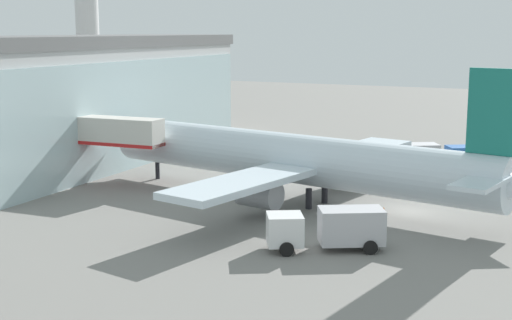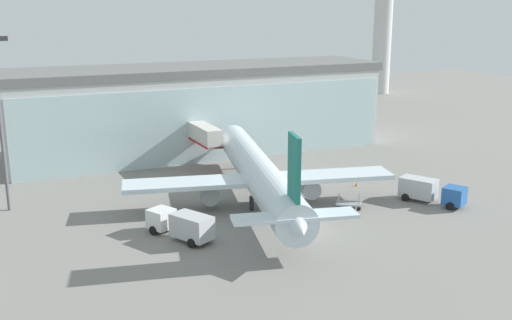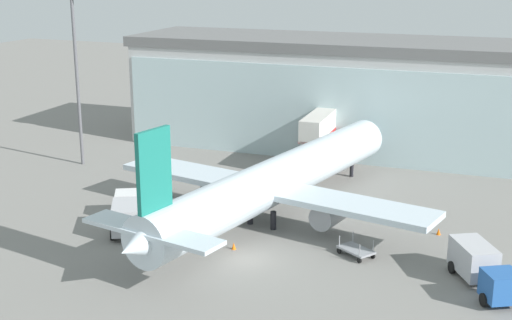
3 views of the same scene
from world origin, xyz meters
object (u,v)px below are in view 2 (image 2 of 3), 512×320
Objects in this scene: jet_bridge at (199,133)px; safety_cone_wingtip at (357,184)px; safety_cone_nose at (281,224)px; airplane at (258,174)px; fuel_truck at (430,190)px; control_tower at (384,9)px; baggage_cart at (349,204)px; catering_truck at (182,224)px.

jet_bridge reaches higher than safety_cone_wingtip.
jet_bridge reaches higher than safety_cone_nose.
airplane is 19.54m from fuel_truck.
safety_cone_nose is at bearing -118.96° from fuel_truck.
airplane is 14.40m from safety_cone_wingtip.
safety_cone_nose is at bearing -173.41° from airplane.
baggage_cart is at bearing -125.06° from control_tower.
safety_cone_nose is at bearing -123.25° from catering_truck.
baggage_cart reaches higher than safety_cone_wingtip.
safety_cone_nose is (-18.69, -0.69, -1.19)m from fuel_truck.
fuel_truck is at bearing -100.22° from airplane.
fuel_truck is (-43.99, -77.90, -19.58)m from control_tower.
safety_cone_nose is 1.00× the size of safety_cone_wingtip.
airplane is 70.68× the size of safety_cone_wingtip.
control_tower is 65.84× the size of safety_cone_wingtip.
safety_cone_wingtip is at bearing -71.91° from airplane.
baggage_cart is (8.72, -5.15, -3.01)m from airplane.
airplane is (1.47, -18.49, -1.23)m from jet_bridge.
airplane is at bearing 85.98° from safety_cone_nose.
baggage_cart is at bearing -114.55° from catering_truck.
jet_bridge is 27.35m from catering_truck.
control_tower is 0.93× the size of airplane.
fuel_truck is at bearing -64.07° from safety_cone_wingtip.
control_tower reaches higher than baggage_cart.
airplane is at bearing -178.99° from jet_bridge.
airplane reaches higher than safety_cone_nose.
fuel_truck is at bearing -159.38° from baggage_cart.
jet_bridge is at bearing -173.37° from fuel_truck.
control_tower is 11.23× the size of baggage_cart.
baggage_cart reaches higher than safety_cone_nose.
fuel_truck is 2.29× the size of baggage_cart.
safety_cone_wingtip is (24.66, 8.86, -1.19)m from catering_truck.
fuel_truck is at bearing -119.45° from control_tower.
airplane is at bearing -131.20° from control_tower.
airplane is 12.06× the size of baggage_cart.
airplane reaches higher than jet_bridge.
catering_truck is 1.00× the size of fuel_truck.
fuel_truck reaches higher than safety_cone_wingtip.
airplane is (-62.15, -70.99, -17.54)m from control_tower.
control_tower reaches higher than fuel_truck.
safety_cone_wingtip is (5.20, 6.98, -0.23)m from baggage_cart.
control_tower reaches higher than catering_truck.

